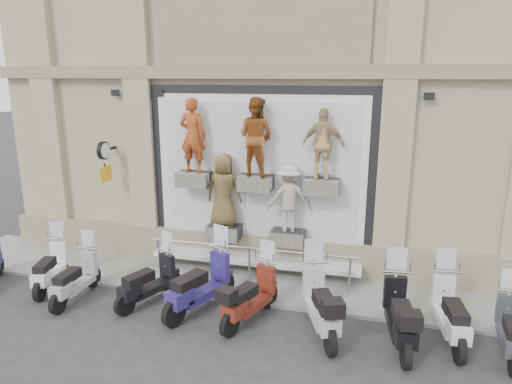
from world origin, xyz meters
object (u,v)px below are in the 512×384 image
guard_rail (249,266)px  scooter_j (512,319)px  clock_sign_bracket (104,156)px  scooter_c (74,270)px  scooter_i (452,301)px  scooter_h (401,303)px  scooter_b (49,259)px  scooter_e (200,273)px  scooter_f (251,286)px  scooter_d (148,272)px  scooter_g (321,293)px

guard_rail → scooter_j: scooter_j is taller
clock_sign_bracket → scooter_c: clock_sign_bracket is taller
clock_sign_bracket → scooter_i: size_ratio=0.53×
scooter_h → scooter_j: scooter_h is taller
scooter_b → scooter_e: scooter_e is taller
scooter_j → clock_sign_bracket: bearing=173.5°
scooter_f → scooter_j: (4.68, 0.04, -0.07)m
scooter_d → scooter_f: bearing=17.8°
scooter_b → scooter_e: 3.73m
guard_rail → scooter_f: (0.46, -1.59, 0.29)m
scooter_j → scooter_h: bearing=-170.1°
scooter_e → scooter_f: bearing=15.4°
scooter_i → scooter_d: bearing=174.8°
guard_rail → scooter_g: bearing=-41.8°
scooter_g → scooter_c: bearing=159.6°
scooter_h → scooter_c: bearing=172.8°
scooter_f → scooter_h: scooter_h is taller
guard_rail → scooter_j: size_ratio=2.98×
scooter_d → scooter_f: scooter_f is taller
guard_rail → scooter_d: (-1.85, -1.42, 0.26)m
guard_rail → scooter_e: size_ratio=2.43×
scooter_h → clock_sign_bracket: bearing=156.1°
scooter_b → scooter_c: size_ratio=1.01×
scooter_j → scooter_e: bearing=-174.8°
scooter_e → scooter_j: bearing=20.9°
scooter_c → scooter_g: bearing=-0.3°
scooter_e → scooter_i: (4.84, 0.14, -0.06)m
clock_sign_bracket → scooter_g: 6.44m
scooter_c → scooter_f: scooter_f is taller
scooter_f → scooter_g: size_ratio=0.92×
scooter_d → scooter_g: scooter_g is taller
clock_sign_bracket → scooter_j: 9.50m
scooter_b → scooter_e: (3.73, -0.14, 0.14)m
scooter_f → scooter_i: bearing=23.9°
scooter_g → scooter_h: bearing=-21.6°
scooter_d → scooter_j: 6.99m
guard_rail → scooter_h: (3.28, -1.67, 0.34)m
scooter_f → scooter_h: size_ratio=0.94×
guard_rail → scooter_f: bearing=-73.9°
scooter_h → scooter_i: size_ratio=1.03×
clock_sign_bracket → scooter_h: bearing=-16.6°
scooter_e → scooter_h: bearing=18.7°
scooter_c → scooter_f: bearing=0.8°
scooter_g → scooter_f: bearing=156.6°
guard_rail → scooter_i: size_ratio=2.62×
scooter_g → scooter_h: size_ratio=1.02×
scooter_f → scooter_j: bearing=20.3°
scooter_b → scooter_h: 7.67m
scooter_b → scooter_h: bearing=-18.1°
guard_rail → scooter_d: 2.35m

